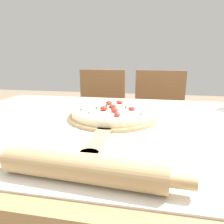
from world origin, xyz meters
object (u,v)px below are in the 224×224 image
at_px(pizza, 113,111).
at_px(chair_left, 99,117).
at_px(rolling_pin, 82,168).
at_px(chair_right, 157,121).
at_px(pizza_peel, 112,117).

bearing_deg(pizza, chair_left, 108.21).
relative_size(rolling_pin, chair_right, 0.46).
xyz_separation_m(pizza, chair_left, (-0.25, 0.75, -0.26)).
bearing_deg(chair_right, chair_left, -175.11).
height_order(pizza, chair_right, chair_right).
relative_size(chair_left, chair_right, 1.00).
relative_size(rolling_pin, chair_left, 0.46).
relative_size(pizza_peel, pizza, 1.66).
xyz_separation_m(pizza_peel, chair_left, (-0.25, 0.77, -0.24)).
distance_m(rolling_pin, chair_left, 1.24).
xyz_separation_m(chair_left, chair_right, (0.46, 0.00, 0.00)).
bearing_deg(pizza_peel, pizza, 90.00).
relative_size(pizza_peel, rolling_pin, 1.32).
xyz_separation_m(pizza_peel, pizza, (-0.00, 0.02, 0.02)).
distance_m(pizza, rolling_pin, 0.43).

